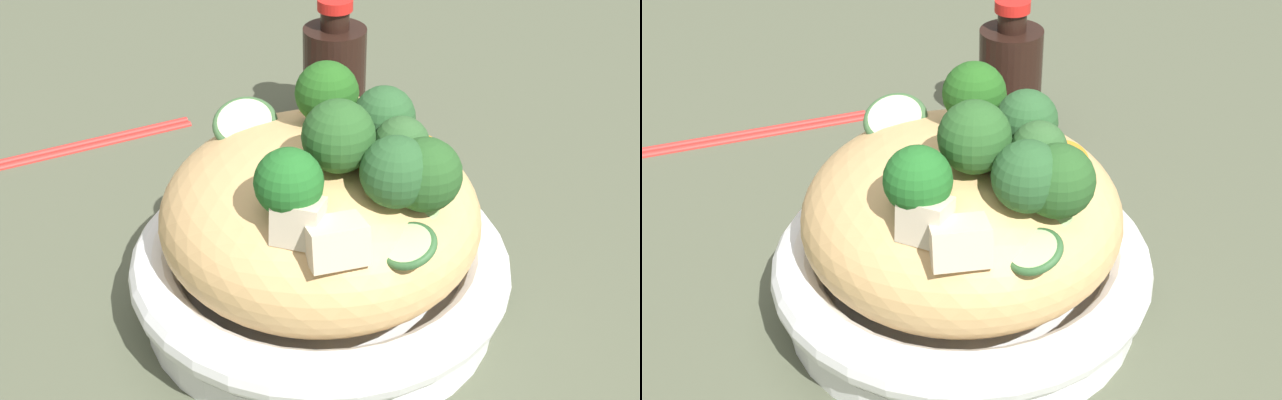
# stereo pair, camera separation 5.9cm
# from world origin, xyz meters

# --- Properties ---
(ground_plane) EXTENTS (3.00, 3.00, 0.00)m
(ground_plane) POSITION_xyz_m (0.00, 0.00, 0.00)
(ground_plane) COLOR #4D513E
(serving_bowl) EXTENTS (0.26, 0.26, 0.06)m
(serving_bowl) POSITION_xyz_m (0.00, 0.00, 0.03)
(serving_bowl) COLOR white
(serving_bowl) RESTS_ON ground_plane
(noodle_heap) EXTENTS (0.22, 0.22, 0.12)m
(noodle_heap) POSITION_xyz_m (-0.00, -0.00, 0.08)
(noodle_heap) COLOR tan
(noodle_heap) RESTS_ON serving_bowl
(broccoli_florets) EXTENTS (0.13, 0.15, 0.07)m
(broccoli_florets) POSITION_xyz_m (0.02, -0.03, 0.15)
(broccoli_florets) COLOR #8DB276
(broccoli_florets) RESTS_ON serving_bowl
(carrot_coins) EXTENTS (0.07, 0.10, 0.03)m
(carrot_coins) POSITION_xyz_m (0.04, -0.01, 0.13)
(carrot_coins) COLOR orange
(carrot_coins) RESTS_ON serving_bowl
(zucchini_slices) EXTENTS (0.11, 0.20, 0.04)m
(zucchini_slices) POSITION_xyz_m (-0.01, 0.01, 0.12)
(zucchini_slices) COLOR beige
(zucchini_slices) RESTS_ON serving_bowl
(chicken_chunks) EXTENTS (0.10, 0.15, 0.04)m
(chicken_chunks) POSITION_xyz_m (-0.02, -0.05, 0.12)
(chicken_chunks) COLOR beige
(chicken_chunks) RESTS_ON serving_bowl
(soy_sauce_bottle) EXTENTS (0.06, 0.06, 0.13)m
(soy_sauce_bottle) POSITION_xyz_m (0.11, 0.24, 0.05)
(soy_sauce_bottle) COLOR black
(soy_sauce_bottle) RESTS_ON ground_plane
(chopsticks_pair) EXTENTS (0.24, 0.04, 0.01)m
(chopsticks_pair) POSITION_xyz_m (-0.14, 0.29, 0.00)
(chopsticks_pair) COLOR red
(chopsticks_pair) RESTS_ON ground_plane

